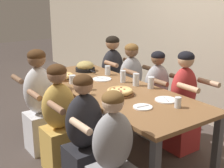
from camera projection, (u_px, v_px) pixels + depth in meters
name	position (u px, v px, depth m)	size (l,w,h in m)	color
ground_plane	(112.00, 149.00, 3.81)	(18.00, 18.00, 0.00)	#423833
restaurant_back_panel	(207.00, 11.00, 4.24)	(10.00, 0.06, 3.20)	beige
dining_table	(112.00, 94.00, 3.60)	(2.47, 0.94, 0.78)	brown
pizza_board_main	(120.00, 92.00, 3.35)	(0.31, 0.31, 0.06)	brown
pizza_board_second	(63.00, 76.00, 3.94)	(0.28, 0.28, 0.07)	brown
skillet_bowl	(85.00, 67.00, 4.34)	(0.40, 0.27, 0.14)	black
empty_plate_a	(143.00, 107.00, 2.98)	(0.19, 0.19, 0.02)	white
empty_plate_b	(102.00, 79.00, 3.93)	(0.24, 0.24, 0.02)	white
empty_plate_c	(166.00, 100.00, 3.18)	(0.23, 0.23, 0.02)	white
empty_plate_d	(56.00, 72.00, 4.30)	(0.19, 0.19, 0.02)	white
cocktail_glass_blue	(86.00, 91.00, 3.34)	(0.07, 0.07, 0.12)	silver
drinking_glass_a	(178.00, 103.00, 2.98)	(0.06, 0.06, 0.10)	silver
drinking_glass_b	(72.00, 80.00, 3.75)	(0.08, 0.08, 0.10)	silver
drinking_glass_c	(108.00, 71.00, 4.14)	(0.07, 0.07, 0.12)	silver
drinking_glass_d	(151.00, 83.00, 3.56)	(0.07, 0.07, 0.13)	silver
drinking_glass_e	(123.00, 77.00, 3.80)	(0.07, 0.07, 0.15)	silver
drinking_glass_f	(136.00, 80.00, 3.66)	(0.08, 0.08, 0.15)	silver
drinking_glass_g	(84.00, 84.00, 3.51)	(0.07, 0.07, 0.14)	silver
diner_far_midright	(183.00, 106.00, 3.66)	(0.51, 0.40, 1.21)	#B22D2D
diner_near_right	(113.00, 164.00, 2.52)	(0.51, 0.40, 1.14)	#99999E
diner_far_midleft	(131.00, 88.00, 4.43)	(0.51, 0.40, 1.17)	#99999E
diner_far_center	(156.00, 99.00, 4.02)	(0.51, 0.40, 1.14)	#99999E
diner_near_midright	(84.00, 142.00, 2.86)	(0.51, 0.40, 1.17)	#232328
diner_far_left	(113.00, 79.00, 4.77)	(0.51, 0.40, 1.22)	#232328
diner_near_midleft	(40.00, 105.00, 3.65)	(0.51, 0.40, 1.24)	silver
diner_near_center	(59.00, 122.00, 3.26)	(0.51, 0.40, 1.16)	gold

